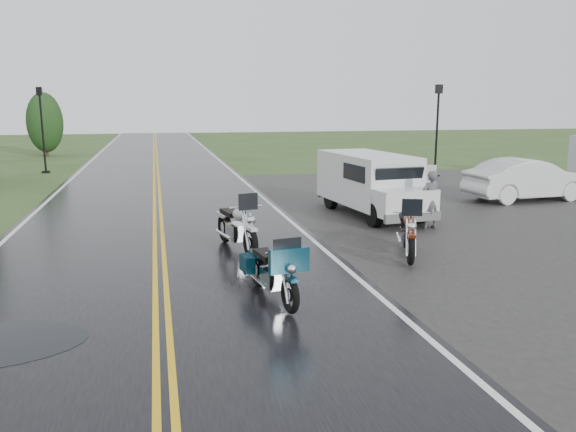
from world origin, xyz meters
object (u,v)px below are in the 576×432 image
at_px(van_white, 375,194).
at_px(person_at_van, 430,201).
at_px(motorcycle_red, 411,236).
at_px(sedan_white, 527,180).
at_px(lamp_post_far_left, 42,130).
at_px(motorcycle_silver, 250,230).
at_px(lamp_post_far_right, 437,131).
at_px(motorcycle_teal, 290,280).

distance_m(van_white, person_at_van, 1.52).
bearing_deg(motorcycle_red, sedan_white, 62.11).
bearing_deg(person_at_van, lamp_post_far_left, -64.06).
height_order(motorcycle_silver, lamp_post_far_right, lamp_post_far_right).
relative_size(lamp_post_far_left, lamp_post_far_right, 0.98).
distance_m(motorcycle_red, lamp_post_far_right, 16.03).
xyz_separation_m(van_white, sedan_white, (7.03, 2.97, -0.23)).
xyz_separation_m(lamp_post_far_left, lamp_post_far_right, (18.47, -5.90, 0.04)).
distance_m(lamp_post_far_left, lamp_post_far_right, 19.39).
relative_size(motorcycle_red, sedan_white, 0.52).
height_order(motorcycle_silver, sedan_white, sedan_white).
relative_size(motorcycle_teal, van_white, 0.43).
height_order(motorcycle_red, motorcycle_teal, motorcycle_red).
xyz_separation_m(motorcycle_red, motorcycle_teal, (-3.13, -2.12, -0.07)).
height_order(motorcycle_red, motorcycle_silver, motorcycle_silver).
bearing_deg(sedan_white, motorcycle_silver, 113.29).
bearing_deg(lamp_post_far_right, person_at_van, -118.42).
distance_m(motorcycle_teal, van_white, 7.15).
relative_size(motorcycle_red, lamp_post_far_right, 0.54).
xyz_separation_m(person_at_van, sedan_white, (5.61, 3.50, -0.06)).
bearing_deg(motorcycle_red, motorcycle_silver, 178.79).
bearing_deg(person_at_van, lamp_post_far_right, -130.30).
bearing_deg(van_white, motorcycle_teal, -128.96).
height_order(lamp_post_far_left, lamp_post_far_right, lamp_post_far_right).
relative_size(sedan_white, lamp_post_far_right, 1.03).
relative_size(motorcycle_red, person_at_van, 1.46).
xyz_separation_m(motorcycle_red, motorcycle_silver, (-3.21, 1.29, 0.02)).
relative_size(motorcycle_silver, sedan_white, 0.54).
xyz_separation_m(van_white, lamp_post_far_left, (-11.35, 15.91, 1.18)).
bearing_deg(motorcycle_teal, sedan_white, 30.31).
height_order(van_white, sedan_white, van_white).
height_order(motorcycle_red, lamp_post_far_left, lamp_post_far_left).
bearing_deg(motorcycle_teal, person_at_van, 36.84).
bearing_deg(van_white, motorcycle_silver, -152.82).
height_order(sedan_white, lamp_post_far_left, lamp_post_far_left).
xyz_separation_m(van_white, lamp_post_far_right, (7.12, 10.01, 1.21)).
bearing_deg(lamp_post_far_left, person_at_van, -52.18).
bearing_deg(sedan_white, lamp_post_far_right, -4.37).
bearing_deg(motorcycle_red, person_at_van, 77.98).
distance_m(motorcycle_silver, van_white, 4.73).
bearing_deg(van_white, person_at_van, -26.74).
xyz_separation_m(motorcycle_teal, motorcycle_silver, (-0.08, 3.41, 0.09)).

